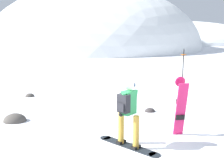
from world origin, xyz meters
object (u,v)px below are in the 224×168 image
at_px(rock_dark, 15,121).
at_px(spare_snowboard, 181,106).
at_px(rock_mid, 150,112).
at_px(rock_small, 30,96).
at_px(snowboarder_main, 128,111).
at_px(piste_marker_near, 183,73).

bearing_deg(rock_dark, spare_snowboard, -23.38).
relative_size(rock_dark, rock_mid, 1.90).
xyz_separation_m(rock_dark, rock_small, (0.08, 3.32, 0.00)).
distance_m(rock_dark, rock_mid, 4.55).
distance_m(snowboarder_main, piste_marker_near, 4.56).
bearing_deg(rock_mid, rock_small, 145.92).
bearing_deg(snowboarder_main, spare_snowboard, 17.23).
relative_size(spare_snowboard, piste_marker_near, 0.75).
bearing_deg(piste_marker_near, snowboarder_main, -129.71).
bearing_deg(rock_dark, snowboarder_main, -38.89).
distance_m(snowboarder_main, rock_small, 6.63).
relative_size(snowboarder_main, rock_dark, 2.38).
distance_m(rock_dark, rock_small, 3.33).
bearing_deg(snowboarder_main, rock_dark, 141.11).
xyz_separation_m(rock_dark, rock_mid, (4.54, 0.31, 0.00)).
bearing_deg(spare_snowboard, snowboarder_main, -162.77).
distance_m(piste_marker_near, rock_dark, 6.21).
relative_size(piste_marker_near, rock_dark, 3.05).
height_order(rock_mid, rock_small, rock_small).
height_order(snowboarder_main, piste_marker_near, piste_marker_near).
xyz_separation_m(spare_snowboard, rock_mid, (-0.13, 2.33, -0.83)).
distance_m(rock_mid, rock_small, 5.39).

